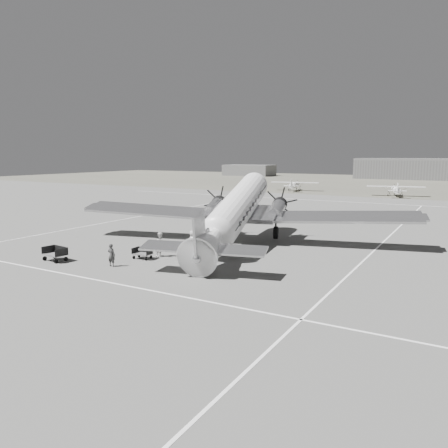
{
  "coord_description": "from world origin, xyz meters",
  "views": [
    {
      "loc": [
        18.62,
        -33.0,
        7.77
      ],
      "look_at": [
        1.27,
        -2.61,
        2.2
      ],
      "focal_mm": 35.0,
      "sensor_mm": 36.0,
      "label": 1
    }
  ],
  "objects_px": {
    "dc3_airliner": "(236,212)",
    "ground_crew": "(112,255)",
    "baggage_cart_near": "(142,253)",
    "ramp_agent": "(161,244)",
    "light_plane_right": "(396,191)",
    "shed_secondary": "(249,170)",
    "hangar_main": "(425,169)",
    "light_plane_left": "(294,186)",
    "passenger": "(193,241)",
    "baggage_cart_far": "(55,254)"
  },
  "relations": [
    {
      "from": "dc3_airliner",
      "to": "light_plane_left",
      "type": "bearing_deg",
      "value": 91.24
    },
    {
      "from": "light_plane_right",
      "to": "ramp_agent",
      "type": "xyz_separation_m",
      "value": [
        -7.88,
        -61.21,
        -0.13
      ]
    },
    {
      "from": "baggage_cart_far",
      "to": "passenger",
      "type": "bearing_deg",
      "value": 52.86
    },
    {
      "from": "baggage_cart_far",
      "to": "passenger",
      "type": "xyz_separation_m",
      "value": [
        7.16,
        7.55,
        0.36
      ]
    },
    {
      "from": "passenger",
      "to": "light_plane_left",
      "type": "bearing_deg",
      "value": -2.95
    },
    {
      "from": "hangar_main",
      "to": "shed_secondary",
      "type": "xyz_separation_m",
      "value": [
        -60.0,
        -5.0,
        -1.3
      ]
    },
    {
      "from": "hangar_main",
      "to": "shed_secondary",
      "type": "distance_m",
      "value": 60.22
    },
    {
      "from": "shed_secondary",
      "to": "baggage_cart_far",
      "type": "height_order",
      "value": "shed_secondary"
    },
    {
      "from": "light_plane_left",
      "to": "light_plane_right",
      "type": "relative_size",
      "value": 0.99
    },
    {
      "from": "light_plane_left",
      "to": "ground_crew",
      "type": "relative_size",
      "value": 6.42
    },
    {
      "from": "dc3_airliner",
      "to": "light_plane_left",
      "type": "distance_m",
      "value": 59.98
    },
    {
      "from": "baggage_cart_far",
      "to": "passenger",
      "type": "height_order",
      "value": "passenger"
    },
    {
      "from": "ground_crew",
      "to": "passenger",
      "type": "height_order",
      "value": "passenger"
    },
    {
      "from": "dc3_airliner",
      "to": "passenger",
      "type": "xyz_separation_m",
      "value": [
        -1.94,
        -3.72,
        -2.07
      ]
    },
    {
      "from": "hangar_main",
      "to": "light_plane_left",
      "type": "bearing_deg",
      "value": -107.74
    },
    {
      "from": "dc3_airliner",
      "to": "light_plane_left",
      "type": "height_order",
      "value": "dc3_airliner"
    },
    {
      "from": "light_plane_left",
      "to": "dc3_airliner",
      "type": "bearing_deg",
      "value": -84.85
    },
    {
      "from": "baggage_cart_near",
      "to": "dc3_airliner",
      "type": "bearing_deg",
      "value": 58.3
    },
    {
      "from": "ground_crew",
      "to": "hangar_main",
      "type": "bearing_deg",
      "value": -99.06
    },
    {
      "from": "dc3_airliner",
      "to": "baggage_cart_far",
      "type": "xyz_separation_m",
      "value": [
        -9.1,
        -11.27,
        -2.42
      ]
    },
    {
      "from": "light_plane_left",
      "to": "passenger",
      "type": "distance_m",
      "value": 63.07
    },
    {
      "from": "hangar_main",
      "to": "shed_secondary",
      "type": "height_order",
      "value": "hangar_main"
    },
    {
      "from": "hangar_main",
      "to": "ramp_agent",
      "type": "relative_size",
      "value": 21.98
    },
    {
      "from": "light_plane_left",
      "to": "ramp_agent",
      "type": "bearing_deg",
      "value": -89.02
    },
    {
      "from": "dc3_airliner",
      "to": "ground_crew",
      "type": "relative_size",
      "value": 19.11
    },
    {
      "from": "ramp_agent",
      "to": "passenger",
      "type": "height_order",
      "value": "ramp_agent"
    },
    {
      "from": "baggage_cart_far",
      "to": "ramp_agent",
      "type": "bearing_deg",
      "value": 46.34
    },
    {
      "from": "hangar_main",
      "to": "baggage_cart_near",
      "type": "relative_size",
      "value": 28.91
    },
    {
      "from": "ground_crew",
      "to": "baggage_cart_far",
      "type": "bearing_deg",
      "value": 4.93
    },
    {
      "from": "hangar_main",
      "to": "dc3_airliner",
      "type": "relative_size",
      "value": 1.36
    },
    {
      "from": "light_plane_left",
      "to": "baggage_cart_near",
      "type": "height_order",
      "value": "light_plane_left"
    },
    {
      "from": "ramp_agent",
      "to": "passenger",
      "type": "bearing_deg",
      "value": -23.6
    },
    {
      "from": "baggage_cart_near",
      "to": "ramp_agent",
      "type": "height_order",
      "value": "ramp_agent"
    },
    {
      "from": "shed_secondary",
      "to": "passenger",
      "type": "xyz_separation_m",
      "value": [
        54.33,
        -119.33,
        -1.12
      ]
    },
    {
      "from": "light_plane_right",
      "to": "baggage_cart_near",
      "type": "bearing_deg",
      "value": -110.4
    },
    {
      "from": "hangar_main",
      "to": "passenger",
      "type": "xyz_separation_m",
      "value": [
        -5.67,
        -124.33,
        -2.42
      ]
    },
    {
      "from": "baggage_cart_near",
      "to": "light_plane_left",
      "type": "bearing_deg",
      "value": 96.59
    },
    {
      "from": "hangar_main",
      "to": "baggage_cart_far",
      "type": "height_order",
      "value": "hangar_main"
    },
    {
      "from": "hangar_main",
      "to": "baggage_cart_far",
      "type": "distance_m",
      "value": 132.53
    },
    {
      "from": "shed_secondary",
      "to": "dc3_airliner",
      "type": "distance_m",
      "value": 128.58
    },
    {
      "from": "hangar_main",
      "to": "passenger",
      "type": "distance_m",
      "value": 124.48
    },
    {
      "from": "light_plane_right",
      "to": "ground_crew",
      "type": "distance_m",
      "value": 65.94
    },
    {
      "from": "shed_secondary",
      "to": "baggage_cart_near",
      "type": "relative_size",
      "value": 12.39
    },
    {
      "from": "ground_crew",
      "to": "light_plane_left",
      "type": "bearing_deg",
      "value": -85.46
    },
    {
      "from": "dc3_airliner",
      "to": "light_plane_right",
      "type": "height_order",
      "value": "dc3_airliner"
    },
    {
      "from": "light_plane_right",
      "to": "ramp_agent",
      "type": "bearing_deg",
      "value": -109.84
    },
    {
      "from": "dc3_airliner",
      "to": "light_plane_right",
      "type": "relative_size",
      "value": 2.95
    },
    {
      "from": "light_plane_left",
      "to": "baggage_cart_far",
      "type": "xyz_separation_m",
      "value": [
        7.31,
        -68.94,
        -0.56
      ]
    },
    {
      "from": "passenger",
      "to": "light_plane_right",
      "type": "bearing_deg",
      "value": -22.69
    },
    {
      "from": "baggage_cart_far",
      "to": "ground_crew",
      "type": "xyz_separation_m",
      "value": [
        4.79,
        0.89,
        0.29
      ]
    }
  ]
}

